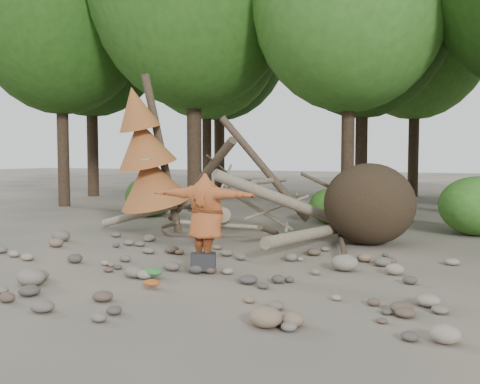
% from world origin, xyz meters
% --- Properties ---
extents(ground, '(120.00, 120.00, 0.00)m').
position_xyz_m(ground, '(0.00, 0.00, 0.00)').
color(ground, '#514C44').
rests_on(ground, ground).
extents(deadfall_pile, '(8.55, 5.24, 3.30)m').
position_xyz_m(deadfall_pile, '(2.02, 4.24, 0.95)').
color(deadfall_pile, '#332619').
rests_on(deadfall_pile, ground).
extents(dead_conifer, '(2.06, 2.16, 4.35)m').
position_xyz_m(dead_conifer, '(-3.12, 3.37, 2.11)').
color(dead_conifer, '#4C3F30').
rests_on(dead_conifer, ground).
extents(bush_left, '(1.80, 1.80, 1.44)m').
position_xyz_m(bush_left, '(-5.50, 7.20, 0.72)').
color(bush_left, '#255316').
rests_on(bush_left, ground).
extents(bush_mid, '(1.40, 1.40, 1.12)m').
position_xyz_m(bush_mid, '(0.80, 7.80, 0.56)').
color(bush_mid, '#31691E').
rests_on(bush_mid, ground).
extents(bush_right, '(2.00, 2.00, 1.60)m').
position_xyz_m(bush_right, '(5.00, 7.00, 0.80)').
color(bush_right, '#3D7D26').
rests_on(bush_right, ground).
extents(frisbee_thrower, '(2.55, 0.67, 2.05)m').
position_xyz_m(frisbee_thrower, '(0.30, 0.16, 0.96)').
color(frisbee_thrower, '#9C4A23').
rests_on(frisbee_thrower, ground).
extents(backpack, '(0.54, 0.46, 0.30)m').
position_xyz_m(backpack, '(0.36, -0.06, 0.15)').
color(backpack, black).
rests_on(backpack, ground).
extents(cloth_green, '(0.38, 0.31, 0.14)m').
position_xyz_m(cloth_green, '(-0.25, -0.82, 0.07)').
color(cloth_green, '#2C6F2F').
rests_on(cloth_green, ground).
extents(cloth_orange, '(0.29, 0.24, 0.11)m').
position_xyz_m(cloth_orange, '(0.14, -1.46, 0.05)').
color(cloth_orange, '#A24A1B').
rests_on(cloth_orange, ground).
extents(boulder_front_left, '(0.48, 0.44, 0.29)m').
position_xyz_m(boulder_front_left, '(-1.82, -2.08, 0.15)').
color(boulder_front_left, slate).
rests_on(boulder_front_left, ground).
extents(boulder_front_right, '(0.43, 0.39, 0.26)m').
position_xyz_m(boulder_front_right, '(2.52, -2.52, 0.13)').
color(boulder_front_right, '#7B644C').
rests_on(boulder_front_right, ground).
extents(boulder_mid_right, '(0.51, 0.46, 0.31)m').
position_xyz_m(boulder_mid_right, '(2.72, 1.14, 0.15)').
color(boulder_mid_right, gray).
rests_on(boulder_mid_right, ground).
extents(boulder_mid_left, '(0.48, 0.43, 0.29)m').
position_xyz_m(boulder_mid_left, '(-4.58, 1.68, 0.14)').
color(boulder_mid_left, '#625B52').
rests_on(boulder_mid_left, ground).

